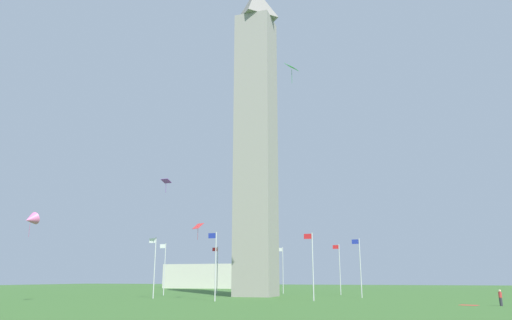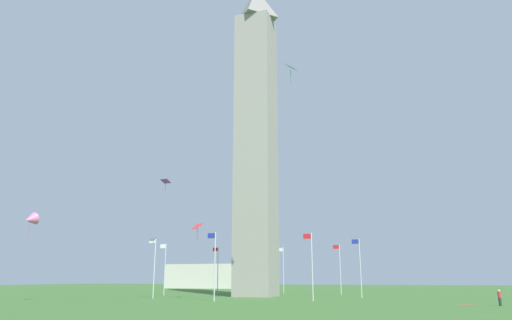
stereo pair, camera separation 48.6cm
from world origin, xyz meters
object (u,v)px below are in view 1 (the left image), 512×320
Objects in this scene: flagpole_e at (215,263)px; kite_green_diamond at (292,68)px; flagpole_nw at (217,268)px; obelisk_monument at (256,130)px; flagpole_n at (164,267)px; picnic_blanket_near_first_person at (469,305)px; kite_pink_delta at (31,219)px; kite_purple_diamond at (166,181)px; flagpole_se at (312,263)px; kite_red_diamond at (198,226)px; flagpole_ne at (154,265)px; flagpole_w at (283,268)px; flagpole_sw at (339,267)px; distant_building at (220,276)px; person_red_shirt at (500,298)px; flagpole_s at (360,265)px.

flagpole_e is 25.38m from kite_green_diamond.
obelisk_monument is at bearing 135.15° from flagpole_nw.
picnic_blanket_near_first_person is at bearing 161.15° from flagpole_n.
kite_green_diamond is 0.84× the size of kite_pink_delta.
flagpole_se is at bearing -163.43° from kite_purple_diamond.
kite_purple_diamond is (3.20, 3.33, 5.66)m from kite_red_diamond.
flagpole_ne and flagpole_w have the same top height.
kite_red_diamond is at bearing 58.64° from flagpole_sw.
flagpole_w reaches higher than picnic_blanket_near_first_person.
flagpole_se is 3.77× the size of kite_red_diamond.
flagpole_se is 24.11m from kite_green_diamond.
obelisk_monument is 6.35× the size of flagpole_w.
obelisk_monument is 67.28m from distant_building.
flagpole_n is at bearing 45.00° from flagpole_w.
flagpole_nw reaches higher than person_red_shirt.
flagpole_e is at bearing -22.05° from kite_green_diamond.
flagpole_s is 3.77× the size of kite_red_diamond.
obelisk_monument is 26.94m from flagpole_ne.
obelisk_monument is at bearing -90.21° from flagpole_e.
flagpole_e is 3.77× the size of kite_red_diamond.
flagpole_ne is (11.20, 11.15, -21.82)m from obelisk_monument.
person_red_shirt is 0.54× the size of kite_pink_delta.
kite_green_diamond is at bearing 90.15° from flagpole_sw.
flagpole_nw is at bearing -81.25° from kite_purple_diamond.
flagpole_ne is 0.32× the size of distant_building.
flagpole_ne is 4.79× the size of kite_purple_diamond.
flagpole_e is 4.79× the size of kite_purple_diamond.
obelisk_monument is 29.29× the size of picnic_blanket_near_first_person.
kite_purple_diamond reaches higher than flagpole_n.
kite_green_diamond reaches higher than flagpole_sw.
obelisk_monument reaches higher than kite_purple_diamond.
flagpole_ne is (-4.62, 11.15, 0.00)m from flagpole_n.
kite_pink_delta reaches higher than flagpole_s.
kite_red_diamond reaches higher than flagpole_s.
kite_red_diamond is 33.35m from picnic_blanket_near_first_person.
flagpole_nw is (22.29, -22.29, 0.00)m from flagpole_se.
distant_building is (40.45, -76.28, -23.66)m from kite_green_diamond.
flagpole_e is 2.81× the size of kite_pink_delta.
obelisk_monument is 23.93× the size of kite_red_diamond.
obelisk_monument is 33.15× the size of person_red_shirt.
obelisk_monument is 21.84m from kite_red_diamond.
flagpole_n is 46.76m from picnic_blanket_near_first_person.
flagpole_e is 3.35× the size of kite_green_diamond.
distant_building is at bearing -58.98° from flagpole_se.
kite_pink_delta is at bearing 36.61° from flagpole_s.
kite_pink_delta reaches higher than flagpole_se.
obelisk_monument is at bearing 45.15° from flagpole_sw.
person_red_shirt reaches higher than picnic_blanket_near_first_person.
kite_purple_diamond reaches higher than flagpole_sw.
flagpole_nw is (11.15, -26.91, 0.00)m from flagpole_e.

